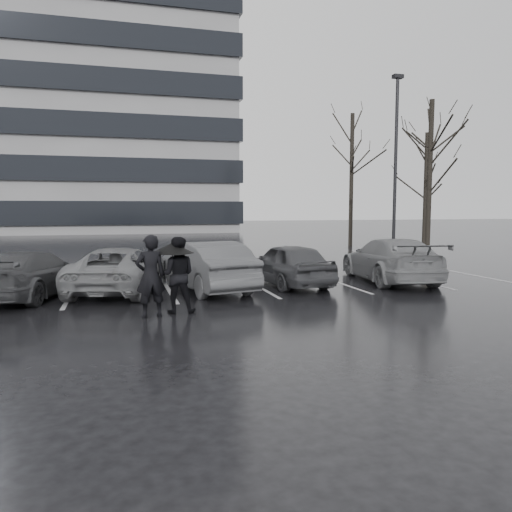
{
  "coord_description": "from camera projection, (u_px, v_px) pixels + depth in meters",
  "views": [
    {
      "loc": [
        -3.62,
        -12.77,
        2.49
      ],
      "look_at": [
        0.18,
        1.0,
        1.1
      ],
      "focal_mm": 35.0,
      "sensor_mm": 36.0,
      "label": 1
    }
  ],
  "objects": [
    {
      "name": "ground",
      "position": [
        259.0,
        300.0,
        13.45
      ],
      "size": [
        160.0,
        160.0,
        0.0
      ],
      "primitive_type": "plane",
      "color": "black",
      "rests_on": "ground"
    },
    {
      "name": "car_main",
      "position": [
        288.0,
        264.0,
        15.95
      ],
      "size": [
        2.11,
        4.2,
        1.37
      ],
      "primitive_type": "imported",
      "rotation": [
        0.0,
        0.0,
        3.27
      ],
      "color": "black",
      "rests_on": "ground"
    },
    {
      "name": "car_west_a",
      "position": [
        207.0,
        266.0,
        15.02
      ],
      "size": [
        2.45,
        4.72,
        1.48
      ],
      "primitive_type": "imported",
      "rotation": [
        0.0,
        0.0,
        3.35
      ],
      "color": "#313133",
      "rests_on": "ground"
    },
    {
      "name": "car_west_b",
      "position": [
        120.0,
        270.0,
        14.78
      ],
      "size": [
        3.35,
        5.15,
        1.32
      ],
      "primitive_type": "imported",
      "rotation": [
        0.0,
        0.0,
        2.88
      ],
      "color": "#545457",
      "rests_on": "ground"
    },
    {
      "name": "car_west_c",
      "position": [
        30.0,
        274.0,
        13.8
      ],
      "size": [
        3.13,
        4.83,
        1.3
      ],
      "primitive_type": "imported",
      "rotation": [
        0.0,
        0.0,
        2.82
      ],
      "color": "black",
      "rests_on": "ground"
    },
    {
      "name": "car_east",
      "position": [
        390.0,
        260.0,
        16.84
      ],
      "size": [
        2.71,
        5.29,
        1.47
      ],
      "primitive_type": "imported",
      "rotation": [
        0.0,
        0.0,
        3.01
      ],
      "color": "#545457",
      "rests_on": "ground"
    },
    {
      "name": "pedestrian_left",
      "position": [
        150.0,
        276.0,
        11.32
      ],
      "size": [
        0.76,
        0.57,
        1.88
      ],
      "primitive_type": "imported",
      "rotation": [
        0.0,
        0.0,
        3.33
      ],
      "color": "black",
      "rests_on": "ground"
    },
    {
      "name": "pedestrian_right",
      "position": [
        177.0,
        275.0,
        11.8
      ],
      "size": [
        1.0,
        0.85,
        1.81
      ],
      "primitive_type": "imported",
      "rotation": [
        0.0,
        0.0,
        2.93
      ],
      "color": "black",
      "rests_on": "ground"
    },
    {
      "name": "umbrella",
      "position": [
        172.0,
        248.0,
        11.69
      ],
      "size": [
        1.0,
        1.0,
        1.7
      ],
      "color": "black",
      "rests_on": "ground"
    },
    {
      "name": "lamp_post",
      "position": [
        395.0,
        179.0,
        21.58
      ],
      "size": [
        0.44,
        0.44,
        8.12
      ],
      "rotation": [
        0.0,
        0.0,
        0.03
      ],
      "color": "gray",
      "rests_on": "ground"
    },
    {
      "name": "stall_stripes",
      "position": [
        213.0,
        287.0,
        15.64
      ],
      "size": [
        19.72,
        5.0,
        0.0
      ],
      "color": "#AAA9AC",
      "rests_on": "ground"
    },
    {
      "name": "tree_east",
      "position": [
        430.0,
        178.0,
        25.83
      ],
      "size": [
        0.26,
        0.26,
        8.0
      ],
      "primitive_type": "cylinder",
      "color": "black",
      "rests_on": "ground"
    },
    {
      "name": "tree_ne",
      "position": [
        426.0,
        191.0,
        30.38
      ],
      "size": [
        0.26,
        0.26,
        7.0
      ],
      "primitive_type": "cylinder",
      "color": "black",
      "rests_on": "ground"
    },
    {
      "name": "tree_north",
      "position": [
        351.0,
        180.0,
        32.26
      ],
      "size": [
        0.26,
        0.26,
        8.5
      ],
      "primitive_type": "cylinder",
      "color": "black",
      "rests_on": "ground"
    }
  ]
}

